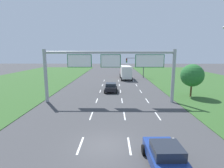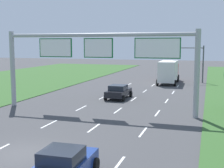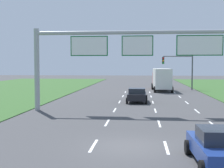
# 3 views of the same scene
# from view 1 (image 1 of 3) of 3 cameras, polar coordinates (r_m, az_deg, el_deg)

# --- Properties ---
(ground_plane) EXTENTS (200.00, 200.00, 0.00)m
(ground_plane) POSITION_cam_1_polar(r_m,az_deg,el_deg) (13.20, -2.38, -19.40)
(ground_plane) COLOR #424244
(lane_dashes_inner_left) EXTENTS (0.14, 50.40, 0.01)m
(lane_dashes_inner_left) POSITION_cam_1_polar(r_m,az_deg,el_deg) (18.79, -6.80, -10.22)
(lane_dashes_inner_left) COLOR white
(lane_dashes_inner_left) RESTS_ON ground_plane
(lane_dashes_inner_right) EXTENTS (0.14, 50.40, 0.01)m
(lane_dashes_inner_right) POSITION_cam_1_polar(r_m,az_deg,el_deg) (18.67, 4.09, -10.31)
(lane_dashes_inner_right) COLOR white
(lane_dashes_inner_right) RESTS_ON ground_plane
(lane_dashes_slip) EXTENTS (0.14, 50.40, 0.01)m
(lane_dashes_slip) POSITION_cam_1_polar(r_m,az_deg,el_deg) (19.20, 14.74, -10.05)
(lane_dashes_slip) COLOR white
(lane_dashes_slip) RESTS_ON ground_plane
(car_near_red) EXTENTS (2.21, 4.08, 1.50)m
(car_near_red) POSITION_cam_1_polar(r_m,az_deg,el_deg) (11.02, 17.19, -21.81)
(car_near_red) COLOR navy
(car_near_red) RESTS_ON ground_plane
(car_lead_silver) EXTENTS (2.19, 4.15, 1.48)m
(car_lead_silver) POSITION_cam_1_polar(r_m,az_deg,el_deg) (29.90, -0.36, -1.03)
(car_lead_silver) COLOR black
(car_lead_silver) RESTS_ON ground_plane
(box_truck) EXTENTS (2.85, 8.70, 3.35)m
(box_truck) POSITION_cam_1_polar(r_m,az_deg,el_deg) (44.79, 4.44, 3.97)
(box_truck) COLOR #B21E19
(box_truck) RESTS_ON ground_plane
(sign_gantry) EXTENTS (17.24, 0.44, 7.00)m
(sign_gantry) POSITION_cam_1_polar(r_m,az_deg,el_deg) (22.82, -0.27, 6.18)
(sign_gantry) COLOR #9EA0A5
(sign_gantry) RESTS_ON ground_plane
(traffic_light_mast) EXTENTS (4.76, 0.49, 5.60)m
(traffic_light_mast) POSITION_cam_1_polar(r_m,az_deg,el_deg) (46.65, 7.95, 6.69)
(traffic_light_mast) COLOR #47494F
(traffic_light_mast) RESTS_ON ground_plane
(roadside_tree_mid) EXTENTS (3.31, 3.31, 4.93)m
(roadside_tree_mid) POSITION_cam_1_polar(r_m,az_deg,el_deg) (28.32, 24.71, 2.57)
(roadside_tree_mid) COLOR #513823
(roadside_tree_mid) RESTS_ON ground_plane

